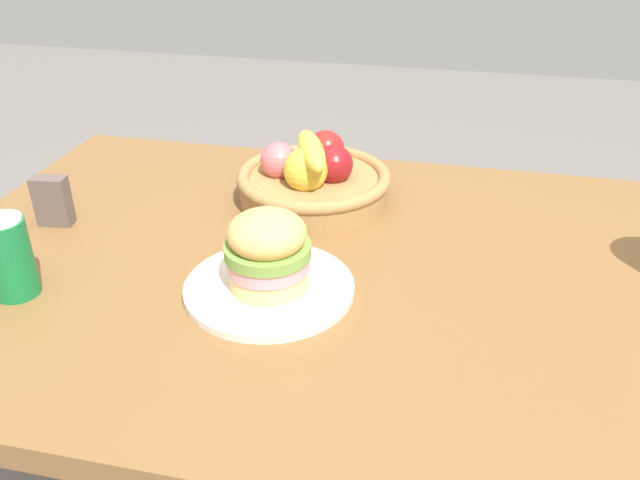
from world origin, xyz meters
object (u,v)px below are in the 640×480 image
(soda_can, at_px, (9,257))
(fruit_basket, at_px, (313,178))
(sandwich, at_px, (268,250))
(napkin_holder, at_px, (53,201))
(plate, at_px, (269,288))

(soda_can, relative_size, fruit_basket, 0.43)
(sandwich, height_order, napkin_holder, sandwich)
(sandwich, distance_m, fruit_basket, 0.32)
(soda_can, relative_size, napkin_holder, 1.40)
(napkin_holder, bearing_deg, plate, -23.24)
(sandwich, bearing_deg, soda_can, -166.75)
(fruit_basket, xyz_separation_m, napkin_holder, (-0.43, -0.19, -0.00))
(fruit_basket, bearing_deg, sandwich, -89.08)
(soda_can, height_order, fruit_basket, fruit_basket)
(plate, xyz_separation_m, fruit_basket, (-0.01, 0.31, 0.04))
(plate, relative_size, fruit_basket, 0.89)
(napkin_holder, bearing_deg, sandwich, -23.24)
(fruit_basket, bearing_deg, napkin_holder, -155.88)
(plate, height_order, sandwich, sandwich)
(fruit_basket, distance_m, napkin_holder, 0.47)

